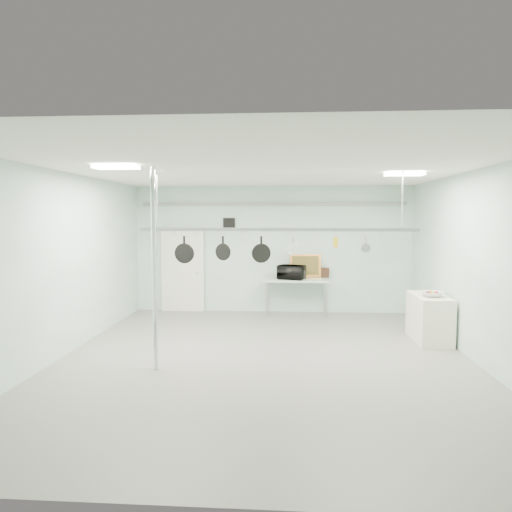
# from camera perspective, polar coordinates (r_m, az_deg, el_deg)

# --- Properties ---
(floor) EXTENTS (8.00, 8.00, 0.00)m
(floor) POSITION_cam_1_polar(r_m,az_deg,el_deg) (7.94, 1.09, -12.80)
(floor) COLOR gray
(floor) RESTS_ON ground
(ceiling) EXTENTS (7.00, 8.00, 0.02)m
(ceiling) POSITION_cam_1_polar(r_m,az_deg,el_deg) (7.61, 1.13, 10.75)
(ceiling) COLOR silver
(ceiling) RESTS_ON back_wall
(back_wall) EXTENTS (7.00, 0.02, 3.20)m
(back_wall) POSITION_cam_1_polar(r_m,az_deg,el_deg) (11.58, 2.05, 0.82)
(back_wall) COLOR silver
(back_wall) RESTS_ON floor
(right_wall) EXTENTS (0.02, 8.00, 3.20)m
(right_wall) POSITION_cam_1_polar(r_m,az_deg,el_deg) (8.22, 26.20, -1.29)
(right_wall) COLOR silver
(right_wall) RESTS_ON floor
(door) EXTENTS (1.10, 0.10, 2.20)m
(door) POSITION_cam_1_polar(r_m,az_deg,el_deg) (11.88, -9.13, -1.80)
(door) COLOR silver
(door) RESTS_ON floor
(wall_vent) EXTENTS (0.30, 0.04, 0.30)m
(wall_vent) POSITION_cam_1_polar(r_m,az_deg,el_deg) (11.62, -3.39, 4.04)
(wall_vent) COLOR black
(wall_vent) RESTS_ON back_wall
(conduit_pipe) EXTENTS (6.60, 0.07, 0.07)m
(conduit_pipe) POSITION_cam_1_polar(r_m,az_deg,el_deg) (11.47, 2.05, 6.53)
(conduit_pipe) COLOR gray
(conduit_pipe) RESTS_ON back_wall
(chrome_pole) EXTENTS (0.08, 0.08, 3.20)m
(chrome_pole) POSITION_cam_1_polar(r_m,az_deg,el_deg) (7.30, -12.58, -1.61)
(chrome_pole) COLOR silver
(chrome_pole) RESTS_ON floor
(prep_table) EXTENTS (1.60, 0.70, 0.91)m
(prep_table) POSITION_cam_1_polar(r_m,az_deg,el_deg) (11.27, 5.03, -3.23)
(prep_table) COLOR #A9C7B5
(prep_table) RESTS_ON floor
(side_cabinet) EXTENTS (0.60, 1.20, 0.90)m
(side_cabinet) POSITION_cam_1_polar(r_m,az_deg,el_deg) (9.59, 20.84, -7.27)
(side_cabinet) COLOR silver
(side_cabinet) RESTS_ON floor
(pot_rack) EXTENTS (4.80, 0.06, 1.00)m
(pot_rack) POSITION_cam_1_polar(r_m,az_deg,el_deg) (7.86, 2.68, 3.54)
(pot_rack) COLOR #B7B7BC
(pot_rack) RESTS_ON ceiling
(light_panel_left) EXTENTS (0.65, 0.30, 0.05)m
(light_panel_left) POSITION_cam_1_polar(r_m,az_deg,el_deg) (7.27, -17.10, 10.58)
(light_panel_left) COLOR white
(light_panel_left) RESTS_ON ceiling
(light_panel_right) EXTENTS (0.65, 0.30, 0.05)m
(light_panel_right) POSITION_cam_1_polar(r_m,az_deg,el_deg) (8.45, 18.06, 9.72)
(light_panel_right) COLOR white
(light_panel_right) RESTS_ON ceiling
(microwave) EXTENTS (0.73, 0.63, 0.34)m
(microwave) POSITION_cam_1_polar(r_m,az_deg,el_deg) (11.17, 4.48, -2.04)
(microwave) COLOR black
(microwave) RESTS_ON prep_table
(coffee_canister) EXTENTS (0.21, 0.21, 0.23)m
(coffee_canister) POSITION_cam_1_polar(r_m,az_deg,el_deg) (11.19, 5.74, -2.33)
(coffee_canister) COLOR silver
(coffee_canister) RESTS_ON prep_table
(painting_large) EXTENTS (0.78, 0.16, 0.58)m
(painting_large) POSITION_cam_1_polar(r_m,az_deg,el_deg) (11.53, 6.19, -1.24)
(painting_large) COLOR orange
(painting_large) RESTS_ON prep_table
(painting_small) EXTENTS (0.30, 0.10, 0.25)m
(painting_small) POSITION_cam_1_polar(r_m,az_deg,el_deg) (11.58, 8.40, -2.06)
(painting_small) COLOR black
(painting_small) RESTS_ON prep_table
(fruit_bowl) EXTENTS (0.44, 0.44, 0.10)m
(fruit_bowl) POSITION_cam_1_polar(r_m,az_deg,el_deg) (9.33, 21.12, -4.47)
(fruit_bowl) COLOR silver
(fruit_bowl) RESTS_ON side_cabinet
(skillet_left) EXTENTS (0.35, 0.09, 0.48)m
(skillet_left) POSITION_cam_1_polar(r_m,az_deg,el_deg) (8.08, -8.96, 0.81)
(skillet_left) COLOR black
(skillet_left) RESTS_ON pot_rack
(skillet_mid) EXTENTS (0.30, 0.16, 0.40)m
(skillet_mid) POSITION_cam_1_polar(r_m,az_deg,el_deg) (7.96, -4.15, 1.05)
(skillet_mid) COLOR black
(skillet_mid) RESTS_ON pot_rack
(skillet_right) EXTENTS (0.34, 0.14, 0.45)m
(skillet_right) POSITION_cam_1_polar(r_m,az_deg,el_deg) (7.89, 0.66, 0.87)
(skillet_right) COLOR black
(skillet_right) RESTS_ON pot_rack
(whisk) EXTENTS (0.27, 0.27, 0.36)m
(whisk) POSITION_cam_1_polar(r_m,az_deg,el_deg) (7.88, 4.67, 1.17)
(whisk) COLOR #A8A8AD
(whisk) RESTS_ON pot_rack
(grater) EXTENTS (0.08, 0.04, 0.20)m
(grater) POSITION_cam_1_polar(r_m,az_deg,el_deg) (7.92, 9.92, 1.70)
(grater) COLOR orange
(grater) RESTS_ON pot_rack
(saucepan) EXTENTS (0.17, 0.13, 0.26)m
(saucepan) POSITION_cam_1_polar(r_m,az_deg,el_deg) (7.99, 13.54, 1.46)
(saucepan) COLOR silver
(saucepan) RESTS_ON pot_rack
(fruit_cluster) EXTENTS (0.24, 0.24, 0.09)m
(fruit_cluster) POSITION_cam_1_polar(r_m,az_deg,el_deg) (9.32, 21.12, -4.23)
(fruit_cluster) COLOR #B11023
(fruit_cluster) RESTS_ON fruit_bowl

